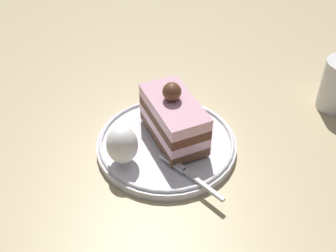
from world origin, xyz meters
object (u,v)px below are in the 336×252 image
cake_slice (174,116)px  fork (189,174)px  dessert_plate (168,145)px  whipped_cream_dollop (123,146)px

cake_slice → fork: cake_slice is taller
dessert_plate → fork: (0.08, -0.02, 0.01)m
fork → whipped_cream_dollop: bearing=-142.3°
cake_slice → fork: 0.10m
cake_slice → fork: bearing=-21.1°
whipped_cream_dollop → fork: whipped_cream_dollop is taller
cake_slice → whipped_cream_dollop: cake_slice is taller
dessert_plate → cake_slice: (-0.01, 0.02, 0.04)m
dessert_plate → whipped_cream_dollop: 0.09m
dessert_plate → fork: 0.08m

